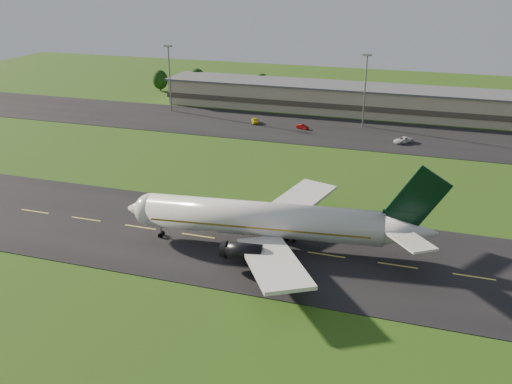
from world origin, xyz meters
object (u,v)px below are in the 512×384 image
(airliner, at_px, (269,220))
(service_vehicle_b, at_px, (302,127))
(service_vehicle_c, at_px, (403,140))
(service_vehicle_a, at_px, (255,121))
(terminal, at_px, (376,101))
(light_mast_centre, at_px, (365,82))
(light_mast_west, at_px, (169,70))

(airliner, bearing_deg, service_vehicle_b, 92.74)
(service_vehicle_c, bearing_deg, service_vehicle_a, -147.48)
(airliner, distance_m, terminal, 96.22)
(airliner, relative_size, service_vehicle_a, 11.71)
(service_vehicle_a, relative_size, service_vehicle_c, 0.81)
(terminal, relative_size, service_vehicle_a, 33.17)
(light_mast_centre, distance_m, service_vehicle_b, 21.31)
(service_vehicle_b, bearing_deg, service_vehicle_c, -81.04)
(light_mast_west, height_order, service_vehicle_a, light_mast_west)
(airliner, relative_size, service_vehicle_c, 9.50)
(terminal, distance_m, service_vehicle_b, 29.85)
(airliner, relative_size, light_mast_centre, 2.52)
(service_vehicle_c, bearing_deg, light_mast_west, -148.65)
(light_mast_centre, xyz_separation_m, service_vehicle_a, (-30.13, -6.35, -11.89))
(service_vehicle_a, bearing_deg, light_mast_west, 142.86)
(terminal, bearing_deg, service_vehicle_b, -124.93)
(light_mast_centre, relative_size, service_vehicle_a, 4.66)
(light_mast_west, xyz_separation_m, service_vehicle_a, (29.87, -6.35, -11.89))
(light_mast_centre, relative_size, service_vehicle_b, 5.52)
(service_vehicle_a, distance_m, service_vehicle_c, 43.02)
(service_vehicle_b, bearing_deg, light_mast_centre, -43.15)
(airliner, height_order, service_vehicle_a, airliner)
(light_mast_centre, height_order, service_vehicle_b, light_mast_centre)
(airliner, height_order, terminal, airliner)
(service_vehicle_b, bearing_deg, terminal, -15.67)
(service_vehicle_b, bearing_deg, light_mast_west, 98.87)
(airliner, xyz_separation_m, terminal, (5.05, 96.08, -0.67))
(service_vehicle_b, xyz_separation_m, service_vehicle_c, (27.92, -5.07, 0.14))
(light_mast_centre, bearing_deg, service_vehicle_b, -152.41)
(light_mast_west, relative_size, light_mast_centre, 1.00)
(light_mast_centre, height_order, service_vehicle_c, light_mast_centre)
(terminal, bearing_deg, airliner, -93.01)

